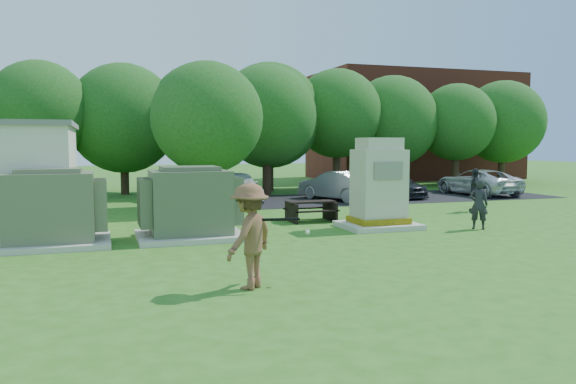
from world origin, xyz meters
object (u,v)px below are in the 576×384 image
object	(u,v)px
generator_cabinet	(379,189)
car_dark	(393,185)
person_walking_right	(475,190)
car_silver_b	(477,182)
person_by_generator	(479,204)
car_white	(238,186)
car_silver_a	(338,186)
batter	(250,236)
transformer_left	(51,210)
transformer_right	(190,205)
picnic_table	(311,209)

from	to	relation	value
generator_cabinet	car_dark	world-z (taller)	generator_cabinet
person_walking_right	car_silver_b	world-z (taller)	person_walking_right
person_by_generator	car_white	bearing A→B (deg)	-31.51
car_silver_a	car_dark	xyz separation A→B (m)	(3.29, 0.63, -0.09)
generator_cabinet	car_white	bearing A→B (deg)	103.99
batter	car_dark	bearing A→B (deg)	-170.13
transformer_left	batter	bearing A→B (deg)	-56.78
batter	person_by_generator	world-z (taller)	batter
transformer_right	car_white	world-z (taller)	transformer_right
transformer_right	car_silver_b	world-z (taller)	transformer_right
generator_cabinet	car_silver_b	distance (m)	13.53
person_by_generator	car_silver_a	world-z (taller)	person_by_generator
generator_cabinet	person_by_generator	distance (m)	3.18
batter	picnic_table	bearing A→B (deg)	-161.04
person_walking_right	car_white	world-z (taller)	person_walking_right
generator_cabinet	batter	xyz separation A→B (m)	(-5.85, -6.03, -0.28)
picnic_table	person_by_generator	xyz separation A→B (m)	(4.40, -3.39, 0.35)
car_dark	person_by_generator	bearing A→B (deg)	-111.19
generator_cabinet	batter	bearing A→B (deg)	-134.17
car_white	car_silver_a	distance (m)	4.77
batter	person_walking_right	size ratio (longest dim) A/B	1.15
person_walking_right	car_white	xyz separation A→B (m)	(-8.08, 6.85, -0.15)
batter	car_silver_b	bearing A→B (deg)	179.16
transformer_right	picnic_table	bearing A→B (deg)	25.56
transformer_left	person_walking_right	size ratio (longest dim) A/B	1.73
generator_cabinet	person_by_generator	world-z (taller)	generator_cabinet
person_walking_right	car_white	distance (m)	10.60
batter	car_silver_b	size ratio (longest dim) A/B	0.41
transformer_left	car_dark	distance (m)	17.82
picnic_table	car_silver_a	xyz separation A→B (m)	(3.78, 6.31, 0.26)
generator_cabinet	car_dark	distance (m)	10.63
generator_cabinet	transformer_right	bearing A→B (deg)	-179.49
generator_cabinet	person_walking_right	xyz separation A→B (m)	(5.71, 2.69, -0.41)
transformer_right	car_dark	bearing A→B (deg)	38.11
transformer_right	person_by_generator	world-z (taller)	transformer_right
person_by_generator	car_dark	distance (m)	10.66
car_dark	transformer_left	bearing A→B (deg)	-155.97
car_white	car_silver_b	size ratio (longest dim) A/B	0.86
transformer_left	batter	distance (m)	7.14
transformer_left	car_dark	xyz separation A→B (m)	(15.31, 9.11, -0.35)
picnic_table	car_dark	xyz separation A→B (m)	(7.07, 6.93, 0.17)
car_silver_a	picnic_table	bearing A→B (deg)	38.38
transformer_right	batter	world-z (taller)	transformer_right
picnic_table	person_by_generator	bearing A→B (deg)	-37.55
car_white	car_silver_b	world-z (taller)	car_white
transformer_left	car_white	bearing A→B (deg)	52.41
batter	car_silver_a	bearing A→B (deg)	-162.35
transformer_left	car_silver_a	world-z (taller)	transformer_left
transformer_right	generator_cabinet	distance (m)	6.07
transformer_right	car_white	xyz separation A→B (m)	(3.69, 9.60, -0.26)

